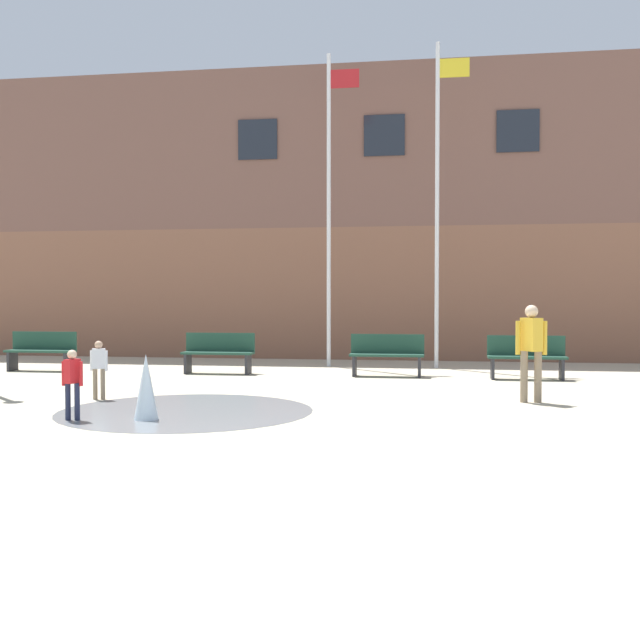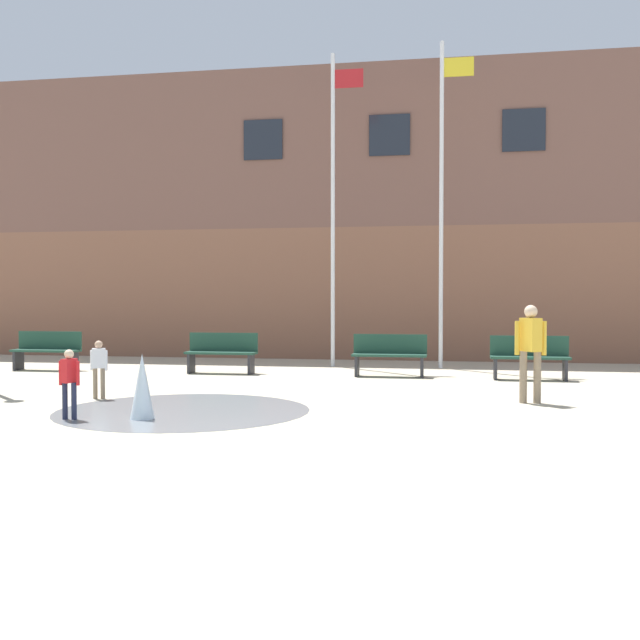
{
  "view_description": "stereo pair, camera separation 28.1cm",
  "coord_description": "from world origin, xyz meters",
  "px_view_note": "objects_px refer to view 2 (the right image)",
  "views": [
    {
      "loc": [
        1.37,
        -6.04,
        1.72
      ],
      "look_at": [
        -0.7,
        7.41,
        1.3
      ],
      "focal_mm": 42.0,
      "sensor_mm": 36.0,
      "label": 1
    },
    {
      "loc": [
        1.65,
        -6.0,
        1.72
      ],
      "look_at": [
        -0.7,
        7.41,
        1.3
      ],
      "focal_mm": 42.0,
      "sensor_mm": 36.0,
      "label": 2
    }
  ],
  "objects_px": {
    "park_bench_left_of_flagpoles": "(47,350)",
    "child_with_pink_shirt": "(69,378)",
    "park_bench_center": "(390,354)",
    "adult_near_bench": "(531,346)",
    "flagpole_left": "(334,201)",
    "park_bench_under_left_flagpole": "(222,352)",
    "child_in_fountain": "(99,365)",
    "park_bench_under_right_flagpole": "(530,357)",
    "flagpole_right": "(443,196)"
  },
  "relations": [
    {
      "from": "adult_near_bench",
      "to": "flagpole_left",
      "type": "bearing_deg",
      "value": -176.5
    },
    {
      "from": "flagpole_right",
      "to": "child_in_fountain",
      "type": "bearing_deg",
      "value": -130.55
    },
    {
      "from": "adult_near_bench",
      "to": "child_with_pink_shirt",
      "type": "xyz_separation_m",
      "value": [
        -6.53,
        -2.8,
        -0.35
      ]
    },
    {
      "from": "child_in_fountain",
      "to": "flagpole_left",
      "type": "relative_size",
      "value": 0.13
    },
    {
      "from": "park_bench_left_of_flagpoles",
      "to": "child_with_pink_shirt",
      "type": "height_order",
      "value": "child_with_pink_shirt"
    },
    {
      "from": "adult_near_bench",
      "to": "flagpole_right",
      "type": "xyz_separation_m",
      "value": [
        -1.48,
        5.84,
        3.23
      ]
    },
    {
      "from": "park_bench_under_left_flagpole",
      "to": "adult_near_bench",
      "type": "height_order",
      "value": "adult_near_bench"
    },
    {
      "from": "park_bench_left_of_flagpoles",
      "to": "park_bench_center",
      "type": "distance_m",
      "value": 8.03
    },
    {
      "from": "park_bench_under_left_flagpole",
      "to": "flagpole_right",
      "type": "bearing_deg",
      "value": 23.64
    },
    {
      "from": "park_bench_under_left_flagpole",
      "to": "flagpole_left",
      "type": "relative_size",
      "value": 0.21
    },
    {
      "from": "child_with_pink_shirt",
      "to": "park_bench_under_left_flagpole",
      "type": "bearing_deg",
      "value": -165.65
    },
    {
      "from": "park_bench_under_left_flagpole",
      "to": "adult_near_bench",
      "type": "bearing_deg",
      "value": -30.23
    },
    {
      "from": "child_in_fountain",
      "to": "park_bench_under_left_flagpole",
      "type": "bearing_deg",
      "value": -121.09
    },
    {
      "from": "park_bench_center",
      "to": "adult_near_bench",
      "type": "distance_m",
      "value": 4.52
    },
    {
      "from": "park_bench_center",
      "to": "park_bench_under_right_flagpole",
      "type": "bearing_deg",
      "value": -2.77
    },
    {
      "from": "park_bench_under_left_flagpole",
      "to": "park_bench_under_right_flagpole",
      "type": "relative_size",
      "value": 1.0
    },
    {
      "from": "park_bench_left_of_flagpoles",
      "to": "child_with_pink_shirt",
      "type": "bearing_deg",
      "value": -57.8
    },
    {
      "from": "park_bench_under_left_flagpole",
      "to": "park_bench_center",
      "type": "bearing_deg",
      "value": -0.29
    },
    {
      "from": "child_with_pink_shirt",
      "to": "flagpole_right",
      "type": "bearing_deg",
      "value": 165.59
    },
    {
      "from": "park_bench_left_of_flagpoles",
      "to": "park_bench_center",
      "type": "height_order",
      "value": "same"
    },
    {
      "from": "park_bench_under_right_flagpole",
      "to": "child_in_fountain",
      "type": "bearing_deg",
      "value": -150.11
    },
    {
      "from": "child_in_fountain",
      "to": "adult_near_bench",
      "type": "bearing_deg",
      "value": 164.53
    },
    {
      "from": "park_bench_under_right_flagpole",
      "to": "park_bench_center",
      "type": "bearing_deg",
      "value": 177.23
    },
    {
      "from": "park_bench_under_left_flagpole",
      "to": "flagpole_left",
      "type": "distance_m",
      "value": 4.75
    },
    {
      "from": "park_bench_under_right_flagpole",
      "to": "child_with_pink_shirt",
      "type": "height_order",
      "value": "child_with_pink_shirt"
    },
    {
      "from": "child_in_fountain",
      "to": "child_with_pink_shirt",
      "type": "distance_m",
      "value": 2.14
    },
    {
      "from": "park_bench_under_left_flagpole",
      "to": "child_in_fountain",
      "type": "distance_m",
      "value": 4.51
    },
    {
      "from": "flagpole_left",
      "to": "flagpole_right",
      "type": "height_order",
      "value": "flagpole_right"
    },
    {
      "from": "park_bench_left_of_flagpoles",
      "to": "child_in_fountain",
      "type": "bearing_deg",
      "value": -51.61
    },
    {
      "from": "child_in_fountain",
      "to": "child_with_pink_shirt",
      "type": "bearing_deg",
      "value": 84.3
    },
    {
      "from": "child_in_fountain",
      "to": "flagpole_right",
      "type": "distance_m",
      "value": 9.37
    },
    {
      "from": "park_bench_under_right_flagpole",
      "to": "flagpole_right",
      "type": "bearing_deg",
      "value": 128.56
    },
    {
      "from": "park_bench_left_of_flagpoles",
      "to": "park_bench_center",
      "type": "relative_size",
      "value": 1.0
    },
    {
      "from": "child_with_pink_shirt",
      "to": "child_in_fountain",
      "type": "bearing_deg",
      "value": -148.37
    },
    {
      "from": "park_bench_under_right_flagpole",
      "to": "flagpole_left",
      "type": "distance_m",
      "value": 6.19
    },
    {
      "from": "park_bench_left_of_flagpoles",
      "to": "park_bench_under_right_flagpole",
      "type": "height_order",
      "value": "same"
    },
    {
      "from": "park_bench_center",
      "to": "park_bench_under_right_flagpole",
      "type": "height_order",
      "value": "same"
    },
    {
      "from": "park_bench_under_left_flagpole",
      "to": "adult_near_bench",
      "type": "relative_size",
      "value": 1.01
    },
    {
      "from": "park_bench_under_left_flagpole",
      "to": "adult_near_bench",
      "type": "distance_m",
      "value": 7.37
    },
    {
      "from": "child_with_pink_shirt",
      "to": "adult_near_bench",
      "type": "bearing_deg",
      "value": 129.13
    },
    {
      "from": "park_bench_left_of_flagpoles",
      "to": "child_with_pink_shirt",
      "type": "relative_size",
      "value": 1.62
    },
    {
      "from": "child_in_fountain",
      "to": "flagpole_left",
      "type": "xyz_separation_m",
      "value": [
        2.98,
        6.58,
        3.51
      ]
    },
    {
      "from": "adult_near_bench",
      "to": "flagpole_right",
      "type": "relative_size",
      "value": 0.2
    },
    {
      "from": "park_bench_center",
      "to": "flagpole_left",
      "type": "distance_m",
      "value": 4.48
    },
    {
      "from": "adult_near_bench",
      "to": "child_in_fountain",
      "type": "xyz_separation_m",
      "value": [
        -7.11,
        -0.74,
        -0.35
      ]
    },
    {
      "from": "flagpole_right",
      "to": "park_bench_left_of_flagpoles",
      "type": "bearing_deg",
      "value": -166.64
    },
    {
      "from": "park_bench_center",
      "to": "adult_near_bench",
      "type": "height_order",
      "value": "adult_near_bench"
    },
    {
      "from": "park_bench_center",
      "to": "child_in_fountain",
      "type": "relative_size",
      "value": 1.62
    },
    {
      "from": "park_bench_under_left_flagpole",
      "to": "child_in_fountain",
      "type": "bearing_deg",
      "value": -99.65
    },
    {
      "from": "park_bench_under_left_flagpole",
      "to": "park_bench_center",
      "type": "distance_m",
      "value": 3.78
    }
  ]
}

